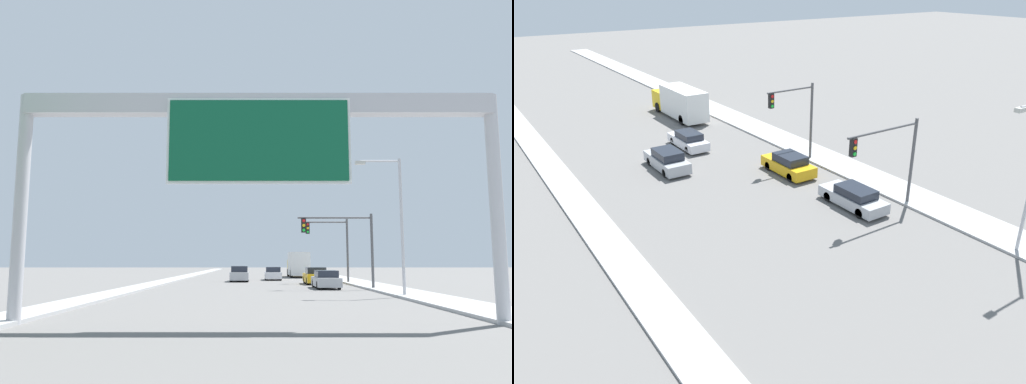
{
  "view_description": "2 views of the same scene",
  "coord_description": "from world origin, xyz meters",
  "views": [
    {
      "loc": [
        -0.09,
        0.94,
        2.14
      ],
      "look_at": [
        0.0,
        22.72,
        5.12
      ],
      "focal_mm": 35.0,
      "sensor_mm": 36.0,
      "label": 1
    },
    {
      "loc": [
        -14.96,
        18.96,
        13.5
      ],
      "look_at": [
        -1.04,
        39.54,
        2.56
      ],
      "focal_mm": 35.0,
      "sensor_mm": 36.0,
      "label": 2
    }
  ],
  "objects": [
    {
      "name": "sidewalk_right",
      "position": [
        9.5,
        60.0,
        0.07
      ],
      "size": [
        3.0,
        120.0,
        0.15
      ],
      "color": "#A8A8A8",
      "rests_on": "ground"
    },
    {
      "name": "car_far_right",
      "position": [
        5.25,
        39.52,
        0.65
      ],
      "size": [
        1.75,
        4.72,
        1.37
      ],
      "color": "#A5A8AD",
      "rests_on": "ground"
    },
    {
      "name": "truck_box_primary",
      "position": [
        5.25,
        64.96,
        1.6
      ],
      "size": [
        2.33,
        8.91,
        3.13
      ],
      "color": "yellow",
      "rests_on": "ground"
    },
    {
      "name": "car_far_center",
      "position": [
        -1.75,
        52.17,
        0.73
      ],
      "size": [
        1.83,
        4.75,
        1.55
      ],
      "color": "#A5A8AD",
      "rests_on": "ground"
    },
    {
      "name": "median_strip_left",
      "position": [
        -9.0,
        60.0,
        0.07
      ],
      "size": [
        2.0,
        120.0,
        0.15
      ],
      "color": "#A8A8A8",
      "rests_on": "ground"
    },
    {
      "name": "traffic_light_mid_block",
      "position": [
        7.18,
        48.0,
        4.04
      ],
      "size": [
        4.14,
        0.32,
        6.01
      ],
      "color": "#4C4C4F",
      "rests_on": "ground"
    },
    {
      "name": "car_near_left",
      "position": [
        1.75,
        55.87,
        0.67
      ],
      "size": [
        1.74,
        4.66,
        1.41
      ],
      "color": "silver",
      "rests_on": "ground"
    },
    {
      "name": "car_near_right",
      "position": [
        5.25,
        46.4,
        0.71
      ],
      "size": [
        1.87,
        4.48,
        1.51
      ],
      "color": "gold",
      "rests_on": "ground"
    },
    {
      "name": "traffic_light_near_intersection",
      "position": [
        6.58,
        38.0,
        3.87
      ],
      "size": [
        5.59,
        0.32,
        5.57
      ],
      "color": "#4C4C4F",
      "rests_on": "ground"
    }
  ]
}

